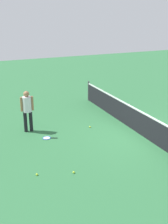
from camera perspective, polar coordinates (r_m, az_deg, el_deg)
ground_plane at (r=11.40m, az=11.46°, el=-4.57°), size 40.00×40.00×0.00m
court_net at (r=11.21m, az=11.63°, el=-2.23°), size 10.09×0.09×1.07m
player_near_side at (r=11.37m, az=-11.46°, el=0.83°), size 0.37×0.53×1.70m
tennis_racket_near_player at (r=10.98m, az=-7.46°, el=-5.25°), size 0.42×0.60×0.03m
tennis_ball_near_player at (r=8.70m, az=-2.11°, el=-12.15°), size 0.07×0.07×0.07m
tennis_ball_by_net at (r=8.71m, az=-9.56°, el=-12.42°), size 0.07×0.07×0.07m
tennis_ball_midcourt at (r=11.83m, az=1.22°, el=-3.05°), size 0.07×0.07×0.07m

